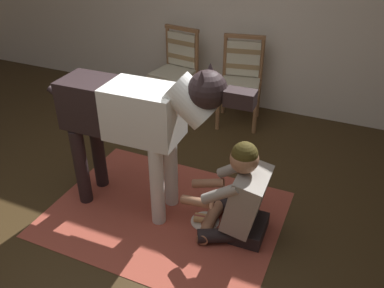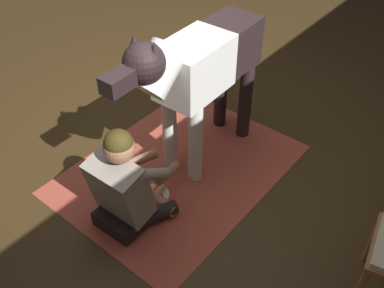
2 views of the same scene
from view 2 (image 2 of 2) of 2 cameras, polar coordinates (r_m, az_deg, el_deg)
name	(u,v)px [view 2 (image 2 of 2)]	position (r m, az deg, el deg)	size (l,w,h in m)	color
ground_plane	(167,139)	(3.98, -3.26, 0.69)	(15.96, 15.96, 0.00)	#362613
area_rug	(179,169)	(3.67, -1.68, -3.20)	(1.88, 1.42, 0.01)	#9A4131
person_sitting_on_floor	(126,186)	(3.11, -8.54, -5.32)	(0.66, 0.58, 0.82)	black
large_dog	(199,69)	(3.27, 0.97, 9.63)	(1.70, 0.39, 1.34)	silver
hot_dog_on_plate	(154,193)	(3.46, -4.87, -6.34)	(0.23, 0.23, 0.06)	silver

